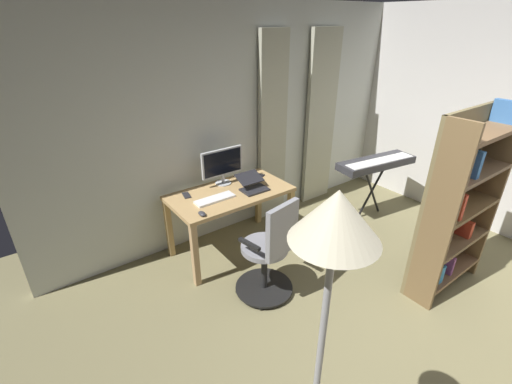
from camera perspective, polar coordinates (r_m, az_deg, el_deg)
back_room_partition at (r=4.18m, az=-2.86°, el=11.10°), size 4.85×0.10×2.60m
curtain_left_panel at (r=4.93m, az=10.44°, el=11.36°), size 0.50×0.06×2.32m
curtain_right_panel at (r=4.38m, az=2.71°, el=9.87°), size 0.40×0.06×2.32m
desk at (r=3.81m, az=-4.21°, el=-1.31°), size 1.30×0.69×0.74m
office_chair at (r=3.25m, az=2.26°, el=-10.01°), size 0.56×0.56×1.03m
computer_monitor at (r=3.87m, az=-5.51°, el=4.55°), size 0.50×0.18×0.40m
computer_keyboard at (r=3.60m, az=-6.71°, el=-1.15°), size 0.42×0.14×0.02m
laptop at (r=3.78m, az=-0.55°, el=1.11°), size 0.29×0.30×0.15m
computer_mouse at (r=3.34m, az=-8.79°, el=-3.51°), size 0.06×0.10×0.04m
cell_phone_by_monitor at (r=4.15m, az=0.39°, el=2.82°), size 0.12×0.16×0.01m
cell_phone_face_up at (r=3.74m, az=-11.25°, el=-0.52°), size 0.10×0.15×0.01m
bookshelf at (r=3.67m, az=29.65°, el=-1.84°), size 0.90×0.30×1.78m
piano_keyboard at (r=4.73m, az=19.00°, el=4.33°), size 1.11×0.47×0.81m
floor_lamp at (r=1.32m, az=12.07°, el=-11.41°), size 0.33×0.33×1.91m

